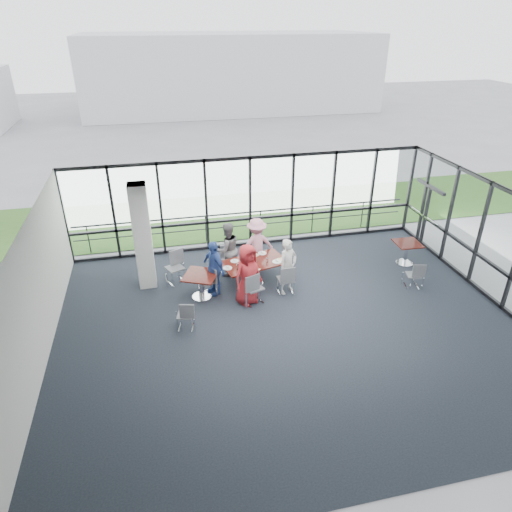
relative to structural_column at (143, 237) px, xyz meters
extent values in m
cube|color=#1B222C|center=(3.60, -3.00, -1.61)|extent=(12.00, 10.00, 0.02)
cube|color=white|center=(3.60, -3.00, 1.60)|extent=(12.00, 10.00, 0.04)
cube|color=silver|center=(-2.40, -3.00, 0.00)|extent=(0.10, 10.00, 3.20)
cube|color=silver|center=(3.60, -8.00, 0.00)|extent=(12.00, 0.10, 3.20)
cube|color=white|center=(3.60, 2.00, 0.00)|extent=(12.00, 0.10, 3.20)
cube|color=white|center=(9.60, -3.00, 0.00)|extent=(0.10, 10.00, 3.20)
cube|color=black|center=(9.60, 0.75, -0.55)|extent=(0.12, 1.60, 2.10)
cube|color=white|center=(0.00, 0.00, 0.00)|extent=(0.50, 0.50, 3.20)
cube|color=gray|center=(3.60, 7.00, -1.62)|extent=(80.00, 70.00, 0.02)
cube|color=#2D5019|center=(3.60, 5.00, -1.59)|extent=(80.00, 5.00, 0.01)
cube|color=#BABCC0|center=(7.60, 29.00, 1.40)|extent=(24.00, 10.00, 6.00)
cylinder|color=#2D2D33|center=(3.60, 2.60, -1.10)|extent=(12.00, 0.06, 0.06)
cube|color=#381210|center=(3.14, -0.65, -0.87)|extent=(2.11, 1.49, 0.04)
cylinder|color=silver|center=(3.14, -0.65, -1.25)|extent=(0.12, 0.12, 0.71)
cylinder|color=silver|center=(3.14, -0.65, -1.59)|extent=(0.56, 0.56, 0.03)
cube|color=#381210|center=(1.50, -1.06, -0.87)|extent=(1.19, 1.19, 0.04)
cylinder|color=silver|center=(1.50, -1.06, -1.25)|extent=(0.12, 0.12, 0.71)
cube|color=#381210|center=(8.27, -0.50, -0.87)|extent=(0.82, 0.82, 0.04)
cylinder|color=silver|center=(8.27, -0.50, -1.25)|extent=(0.12, 0.12, 0.71)
imported|color=#AA2227|center=(2.75, -1.61, -0.70)|extent=(1.05, 0.91, 1.80)
imported|color=silver|center=(4.00, -1.32, -0.76)|extent=(0.75, 0.68, 1.69)
imported|color=slate|center=(2.47, 0.10, -0.73)|extent=(0.96, 0.74, 1.75)
imported|color=pink|center=(3.43, 0.23, -0.73)|extent=(1.17, 0.68, 1.74)
imported|color=#32509E|center=(1.91, -0.89, -0.77)|extent=(0.91, 1.11, 1.67)
cylinder|color=white|center=(2.77, -1.14, -0.84)|extent=(0.24, 0.24, 0.01)
cylinder|color=white|center=(3.81, -0.81, -0.84)|extent=(0.28, 0.28, 0.01)
cylinder|color=white|center=(2.58, -0.49, -0.84)|extent=(0.24, 0.24, 0.01)
cylinder|color=white|center=(3.51, -0.17, -0.84)|extent=(0.27, 0.27, 0.01)
cylinder|color=white|center=(2.31, -0.86, -0.84)|extent=(0.27, 0.27, 0.01)
cylinder|color=white|center=(3.00, -0.98, -0.77)|extent=(0.08, 0.08, 0.15)
cylinder|color=white|center=(3.52, -0.76, -0.79)|extent=(0.06, 0.06, 0.13)
cylinder|color=white|center=(3.14, -0.44, -0.78)|extent=(0.07, 0.07, 0.14)
cylinder|color=white|center=(2.58, -0.96, -0.78)|extent=(0.07, 0.07, 0.15)
cube|color=beige|center=(3.07, -1.15, -0.85)|extent=(0.36, 0.36, 0.00)
cube|color=beige|center=(4.01, -0.67, -0.85)|extent=(0.34, 0.28, 0.00)
cube|color=beige|center=(3.23, -0.27, -0.85)|extent=(0.39, 0.37, 0.00)
cube|color=black|center=(3.13, -0.56, -0.83)|extent=(0.10, 0.07, 0.04)
cylinder|color=#930000|center=(3.10, -0.64, -0.76)|extent=(0.06, 0.06, 0.18)
cylinder|color=#1C7C20|center=(3.16, -0.63, -0.75)|extent=(0.05, 0.05, 0.20)
camera|label=1|loc=(0.56, -12.29, 5.65)|focal=32.00mm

